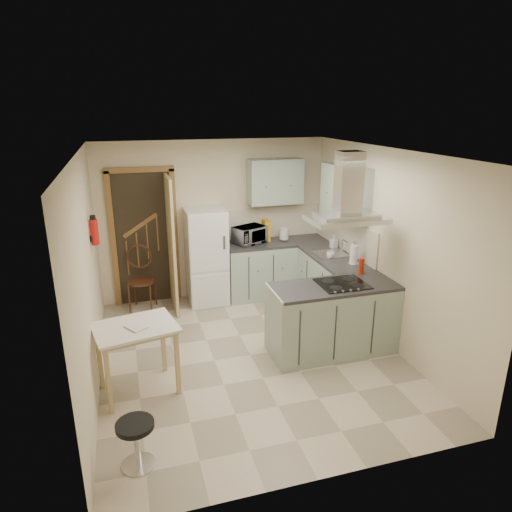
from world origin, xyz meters
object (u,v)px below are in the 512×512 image
object	(u,v)px
peninsula	(333,318)
microwave	(250,235)
fridge	(206,257)
stool	(137,444)
extractor_hood	(346,219)
bentwood_chair	(142,281)
drop_leaf_table	(138,359)

from	to	relation	value
peninsula	microwave	world-z (taller)	microwave
fridge	stool	bearing A→B (deg)	-110.54
extractor_hood	microwave	size ratio (longest dim) A/B	1.83
fridge	extractor_hood	bearing A→B (deg)	-56.21
peninsula	bentwood_chair	xyz separation A→B (m)	(-2.23, 1.97, 0.00)
extractor_hood	peninsula	bearing A→B (deg)	180.00
fridge	microwave	world-z (taller)	fridge
bentwood_chair	stool	xyz separation A→B (m)	(-0.23, -3.29, -0.23)
extractor_hood	drop_leaf_table	xyz separation A→B (m)	(-2.49, -0.19, -1.33)
peninsula	bentwood_chair	bearing A→B (deg)	138.57
bentwood_chair	peninsula	bearing A→B (deg)	-23.96
fridge	stool	distance (m)	3.56
fridge	microwave	bearing A→B (deg)	2.97
fridge	peninsula	distance (m)	2.35
peninsula	drop_leaf_table	distance (m)	2.40
fridge	bentwood_chair	distance (m)	1.05
drop_leaf_table	bentwood_chair	distance (m)	2.17
peninsula	drop_leaf_table	bearing A→B (deg)	-175.40
peninsula	extractor_hood	size ratio (longest dim) A/B	1.72
peninsula	extractor_hood	distance (m)	1.27
drop_leaf_table	bentwood_chair	xyz separation A→B (m)	(0.16, 2.16, 0.06)
fridge	bentwood_chair	size ratio (longest dim) A/B	1.65
fridge	drop_leaf_table	distance (m)	2.49
fridge	extractor_hood	size ratio (longest dim) A/B	1.67
fridge	bentwood_chair	world-z (taller)	fridge
bentwood_chair	stool	distance (m)	3.30
drop_leaf_table	stool	world-z (taller)	drop_leaf_table
stool	microwave	distance (m)	3.95
drop_leaf_table	stool	bearing A→B (deg)	-105.41
peninsula	microwave	distance (m)	2.16
fridge	microwave	xyz separation A→B (m)	(0.71, 0.04, 0.29)
peninsula	bentwood_chair	distance (m)	2.97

